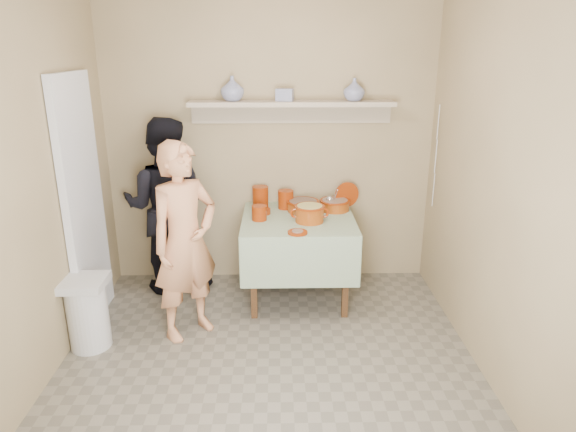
{
  "coord_description": "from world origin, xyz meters",
  "views": [
    {
      "loc": [
        0.08,
        -2.95,
        2.19
      ],
      "look_at": [
        0.15,
        0.75,
        0.95
      ],
      "focal_mm": 32.0,
      "sensor_mm": 36.0,
      "label": 1
    }
  ],
  "objects_px": {
    "serving_table": "(298,230)",
    "cazuela_rice": "(310,212)",
    "person_helper": "(166,206)",
    "trash_bin": "(88,313)",
    "person_cook": "(185,242)"
  },
  "relations": [
    {
      "from": "serving_table",
      "to": "cazuela_rice",
      "type": "bearing_deg",
      "value": -52.85
    },
    {
      "from": "person_helper",
      "to": "trash_bin",
      "type": "height_order",
      "value": "person_helper"
    },
    {
      "from": "cazuela_rice",
      "to": "trash_bin",
      "type": "xyz_separation_m",
      "value": [
        -1.7,
        -0.67,
        -0.56
      ]
    },
    {
      "from": "cazuela_rice",
      "to": "person_cook",
      "type": "bearing_deg",
      "value": -153.66
    },
    {
      "from": "person_helper",
      "to": "trash_bin",
      "type": "relative_size",
      "value": 2.86
    },
    {
      "from": "serving_table",
      "to": "person_cook",
      "type": "bearing_deg",
      "value": -145.73
    },
    {
      "from": "serving_table",
      "to": "cazuela_rice",
      "type": "height_order",
      "value": "cazuela_rice"
    },
    {
      "from": "person_cook",
      "to": "person_helper",
      "type": "bearing_deg",
      "value": 67.78
    },
    {
      "from": "person_cook",
      "to": "trash_bin",
      "type": "relative_size",
      "value": 2.75
    },
    {
      "from": "cazuela_rice",
      "to": "trash_bin",
      "type": "distance_m",
      "value": 1.91
    },
    {
      "from": "trash_bin",
      "to": "person_cook",
      "type": "bearing_deg",
      "value": 14.58
    },
    {
      "from": "serving_table",
      "to": "trash_bin",
      "type": "xyz_separation_m",
      "value": [
        -1.61,
        -0.79,
        -0.36
      ]
    },
    {
      "from": "person_helper",
      "to": "serving_table",
      "type": "bearing_deg",
      "value": 173.07
    },
    {
      "from": "trash_bin",
      "to": "serving_table",
      "type": "bearing_deg",
      "value": 26.14
    },
    {
      "from": "trash_bin",
      "to": "person_helper",
      "type": "bearing_deg",
      "value": 67.18
    }
  ]
}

